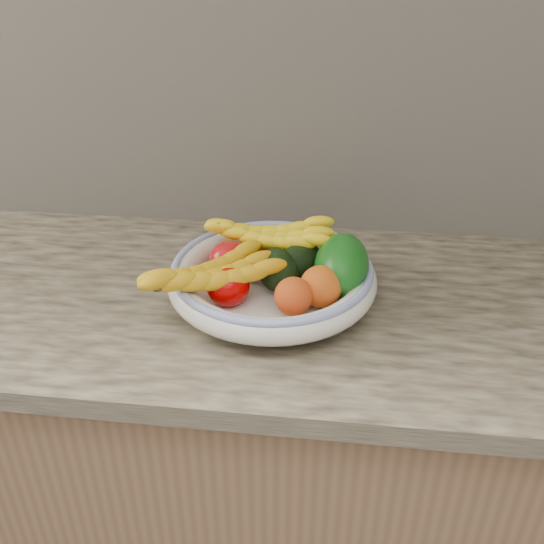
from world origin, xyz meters
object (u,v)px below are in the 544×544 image
at_px(banana_bunch_front, 211,278).
at_px(banana_bunch_back, 269,239).
at_px(green_mango, 341,265).
at_px(fruit_bowl, 272,277).

bearing_deg(banana_bunch_front, banana_bunch_back, 21.25).
bearing_deg(green_mango, banana_bunch_front, -161.52).
height_order(fruit_bowl, banana_bunch_back, banana_bunch_back).
distance_m(green_mango, banana_bunch_back, 0.16).
height_order(banana_bunch_back, banana_bunch_front, banana_bunch_back).
bearing_deg(green_mango, fruit_bowl, -176.19).
distance_m(green_mango, banana_bunch_front, 0.24).
xyz_separation_m(fruit_bowl, banana_bunch_front, (-0.10, -0.07, 0.03)).
distance_m(fruit_bowl, banana_bunch_back, 0.09).
bearing_deg(banana_bunch_front, green_mango, -19.33).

